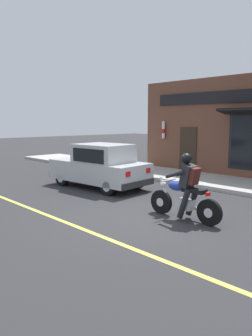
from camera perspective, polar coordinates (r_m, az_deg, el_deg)
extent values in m
plane|color=#2B2B2D|center=(8.41, 3.34, -8.19)|extent=(80.00, 80.00, 0.00)
cube|color=#ADAAA3|center=(14.11, 8.49, -1.30)|extent=(2.60, 22.00, 0.14)
cube|color=#D1C64C|center=(9.72, -17.43, -6.29)|extent=(0.12, 19.80, 0.01)
cube|color=#2D2319|center=(15.16, 10.73, 3.03)|extent=(0.04, 0.90, 2.10)
cylinder|color=white|center=(15.90, 6.53, 6.42)|extent=(0.14, 0.14, 0.70)
cylinder|color=red|center=(15.90, 6.53, 6.42)|extent=(0.15, 0.15, 0.20)
sphere|color=silver|center=(15.89, 6.55, 7.86)|extent=(0.16, 0.16, 0.16)
cylinder|color=black|center=(8.50, 6.16, -5.89)|extent=(0.11, 0.62, 0.62)
cylinder|color=silver|center=(8.50, 6.16, -5.89)|extent=(0.12, 0.22, 0.22)
cylinder|color=black|center=(7.72, 14.31, -7.53)|extent=(0.11, 0.62, 0.62)
cylinder|color=silver|center=(7.72, 14.31, -7.53)|extent=(0.12, 0.22, 0.22)
cube|color=silver|center=(8.04, 10.34, -6.20)|extent=(0.29, 0.40, 0.24)
ellipsoid|color=#1E3899|center=(8.09, 8.96, -3.10)|extent=(0.31, 0.52, 0.24)
cube|color=black|center=(7.83, 11.79, -3.84)|extent=(0.27, 0.56, 0.10)
cylinder|color=silver|center=(8.37, 6.72, -3.91)|extent=(0.07, 0.33, 0.68)
cylinder|color=silver|center=(8.24, 7.41, -2.12)|extent=(0.56, 0.05, 0.04)
sphere|color=silver|center=(8.36, 6.47, -2.79)|extent=(0.16, 0.16, 0.16)
cylinder|color=silver|center=(7.99, 13.35, -7.13)|extent=(0.09, 0.55, 0.08)
cube|color=red|center=(7.65, 14.10, -4.44)|extent=(0.12, 0.06, 0.08)
cylinder|color=black|center=(7.85, 10.01, -6.25)|extent=(0.14, 0.35, 0.71)
cylinder|color=black|center=(8.14, 11.48, -5.77)|extent=(0.14, 0.35, 0.71)
cube|color=#232328|center=(7.87, 10.76, -1.38)|extent=(0.34, 0.33, 0.57)
cylinder|color=#232328|center=(7.84, 8.50, -1.07)|extent=(0.10, 0.52, 0.26)
cylinder|color=#232328|center=(8.16, 10.18, -0.75)|extent=(0.10, 0.52, 0.26)
sphere|color=black|center=(7.85, 10.48, 1.62)|extent=(0.26, 0.26, 0.26)
cube|color=#4C1E19|center=(7.78, 11.74, -1.37)|extent=(0.28, 0.24, 0.42)
cylinder|color=black|center=(12.30, -11.06, -1.67)|extent=(0.22, 0.61, 0.60)
cylinder|color=silver|center=(12.30, -11.06, -1.67)|extent=(0.22, 0.34, 0.33)
cylinder|color=black|center=(13.20, -6.07, -0.90)|extent=(0.22, 0.61, 0.60)
cylinder|color=silver|center=(13.20, -6.07, -0.90)|extent=(0.22, 0.34, 0.33)
cylinder|color=black|center=(10.51, -3.12, -3.19)|extent=(0.22, 0.61, 0.60)
cylinder|color=silver|center=(10.51, -3.12, -3.19)|extent=(0.22, 0.34, 0.33)
cylinder|color=black|center=(11.55, 1.94, -2.15)|extent=(0.22, 0.61, 0.60)
cylinder|color=silver|center=(11.55, 1.94, -2.15)|extent=(0.22, 0.34, 0.33)
cube|color=#B7BABF|center=(11.80, -4.78, -0.48)|extent=(1.91, 3.81, 0.70)
cube|color=#B7BABF|center=(11.54, -3.96, 2.54)|extent=(1.58, 2.00, 0.66)
cube|color=black|center=(12.18, -6.82, 2.56)|extent=(1.35, 0.44, 0.51)
cube|color=black|center=(11.05, -6.66, 2.15)|extent=(0.14, 1.52, 0.46)
cube|color=black|center=(12.06, -1.49, 2.70)|extent=(0.14, 1.52, 0.46)
cube|color=silver|center=(12.88, -12.13, 0.63)|extent=(0.24, 0.06, 0.14)
cube|color=red|center=(10.14, 0.35, -1.07)|extent=(0.20, 0.05, 0.16)
cube|color=silver|center=(13.50, -8.64, 1.06)|extent=(0.24, 0.06, 0.14)
cube|color=red|center=(10.91, 3.89, -0.43)|extent=(0.20, 0.05, 0.16)
cube|color=#28282B|center=(13.21, -10.23, -0.75)|extent=(1.61, 0.24, 0.20)
cube|color=#28282B|center=(10.60, 2.05, -2.81)|extent=(1.61, 0.24, 0.20)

